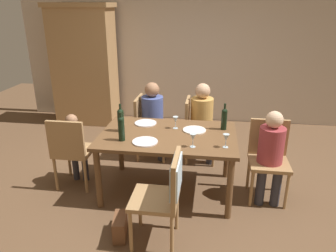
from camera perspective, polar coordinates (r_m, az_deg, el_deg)
name	(u,v)px	position (r m, az deg, el deg)	size (l,w,h in m)	color
ground_plane	(168,190)	(4.04, 0.00, -11.35)	(10.00, 10.00, 0.00)	brown
rear_room_partition	(188,50)	(6.16, 3.66, 13.42)	(6.40, 0.12, 2.70)	beige
armoire_cabinet	(85,65)	(6.21, -14.68, 10.48)	(1.18, 0.62, 2.18)	#A87F51
dining_table	(168,141)	(3.72, 0.00, -2.69)	(1.57, 1.02, 0.75)	brown
chair_far_right	(195,126)	(4.57, 4.88, 0.09)	(0.44, 0.44, 0.92)	#A87F51
chair_far_left	(147,123)	(4.66, -3.81, 0.53)	(0.44, 0.44, 0.92)	#A87F51
chair_right_end	(268,154)	(3.89, 17.49, -4.79)	(0.44, 0.44, 0.92)	#A87F51
chair_left_end	(71,148)	(4.02, -16.87, -3.83)	(0.44, 0.44, 0.92)	#A87F51
chair_near	(168,188)	(2.96, -0.06, -10.98)	(0.46, 0.44, 0.92)	#A87F51
person_woman_host	(203,117)	(4.52, 6.35, 1.54)	(0.36, 0.31, 1.15)	#33333D
person_man_bearded	(154,115)	(4.60, -2.47, 1.92)	(0.36, 0.31, 1.14)	#33333D
person_man_guest	(271,151)	(3.75, 17.90, -4.18)	(0.28, 0.33, 1.08)	#33333D
person_child_small	(75,143)	(4.10, -16.28, -2.85)	(0.22, 0.25, 0.94)	#33333D
wine_bottle_tall_green	(224,118)	(3.84, 10.00, 1.38)	(0.07, 0.07, 0.32)	black
wine_bottle_dark_red	(121,128)	(3.51, -8.32, -0.32)	(0.07, 0.07, 0.33)	black
wine_bottle_short_olive	(121,119)	(3.77, -8.43, 1.20)	(0.08, 0.08, 0.33)	black
wine_glass_near_left	(175,120)	(3.82, 1.34, 1.07)	(0.07, 0.07, 0.15)	silver
wine_glass_centre	(193,138)	(3.33, 4.48, -2.08)	(0.07, 0.07, 0.15)	silver
wine_glass_near_right	(226,138)	(3.37, 10.33, -2.12)	(0.07, 0.07, 0.15)	silver
dinner_plate_host	(194,130)	(3.80, 4.74, -0.73)	(0.27, 0.27, 0.01)	white
dinner_plate_guest_left	(146,123)	(4.02, -4.02, 0.52)	(0.27, 0.27, 0.01)	white
dinner_plate_guest_right	(145,142)	(3.48, -4.12, -2.80)	(0.28, 0.28, 0.01)	white
handbag	(120,227)	(3.33, -8.55, -17.34)	(0.28, 0.12, 0.22)	brown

